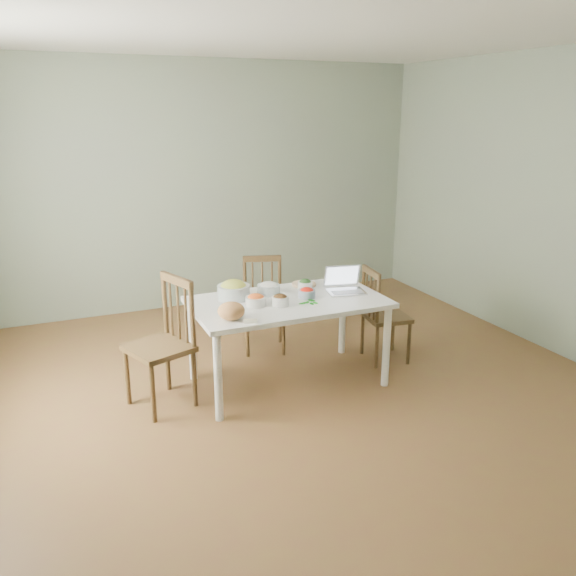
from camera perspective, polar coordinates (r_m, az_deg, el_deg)
name	(u,v)px	position (r m, az deg, el deg)	size (l,w,h in m)	color
floor	(301,391)	(4.76, 1.25, -10.04)	(5.00, 5.00, 0.00)	brown
ceiling	(303,27)	(4.27, 1.51, 24.19)	(5.00, 5.00, 0.00)	white
wall_back	(208,186)	(6.64, -7.81, 9.83)	(5.00, 0.00, 2.70)	gray
wall_right	(554,205)	(5.81, 24.58, 7.43)	(0.00, 5.00, 2.70)	gray
dining_table	(288,342)	(4.76, 0.00, -5.28)	(1.53, 0.86, 0.72)	white
chair_far	(264,306)	(5.39, -2.38, -1.73)	(0.38, 0.37, 0.87)	#332513
chair_left	(158,345)	(4.45, -12.58, -5.46)	(0.44, 0.42, 0.99)	#332513
chair_right	(386,314)	(5.25, 9.61, -2.55)	(0.38, 0.36, 0.86)	#332513
bread_boule	(231,311)	(4.21, -5.58, -2.25)	(0.20, 0.20, 0.13)	tan
butter_stick	(251,321)	(4.15, -3.69, -3.25)	(0.10, 0.03, 0.03)	beige
bowl_squash	(233,290)	(4.67, -5.36, -0.16)	(0.26, 0.26, 0.15)	#DDBF4B
bowl_carrot	(256,300)	(4.50, -3.18, -1.17)	(0.16, 0.16, 0.09)	orange
bowl_onion	(269,288)	(4.77, -1.92, -0.01)	(0.19, 0.19, 0.10)	white
bowl_mushroom	(280,300)	(4.50, -0.77, -1.17)	(0.13, 0.13, 0.09)	#4B2D12
bowl_redpep	(307,293)	(4.69, 1.85, -0.46)	(0.14, 0.14, 0.08)	red
bowl_broccoli	(305,284)	(4.93, 1.69, 0.41)	(0.13, 0.13, 0.08)	#1B4C1A
flatbread	(304,284)	(5.02, 1.56, 0.36)	(0.21, 0.21, 0.02)	tan
basil_bunch	(308,302)	(4.57, 1.94, -1.36)	(0.18, 0.18, 0.02)	#156115
laptop	(347,281)	(4.82, 5.76, 0.72)	(0.30, 0.27, 0.21)	silver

